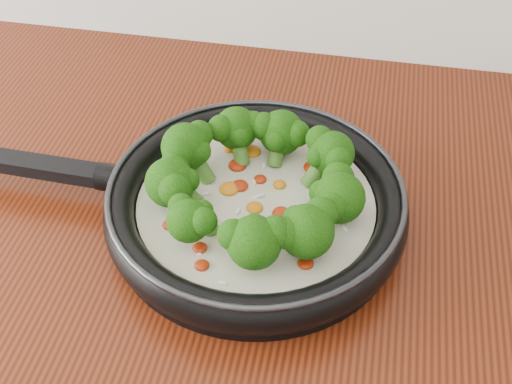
# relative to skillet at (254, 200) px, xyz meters

# --- Properties ---
(skillet) EXTENTS (0.54, 0.35, 0.10)m
(skillet) POSITION_rel_skillet_xyz_m (0.00, 0.00, 0.00)
(skillet) COLOR black
(skillet) RESTS_ON counter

